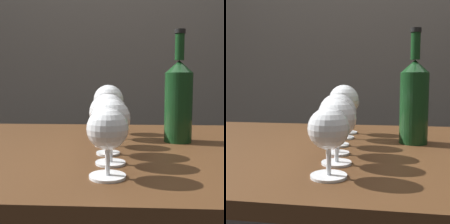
{
  "view_description": "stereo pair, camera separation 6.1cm",
  "coord_description": "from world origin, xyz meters",
  "views": [
    {
      "loc": [
        0.04,
        -0.78,
        0.93
      ],
      "look_at": [
        0.0,
        -0.18,
        0.87
      ],
      "focal_mm": 47.11,
      "sensor_mm": 36.0,
      "label": 1
    },
    {
      "loc": [
        0.1,
        -0.78,
        0.93
      ],
      "look_at": [
        0.0,
        -0.18,
        0.87
      ],
      "focal_mm": 47.11,
      "sensor_mm": 36.0,
      "label": 2
    }
  ],
  "objects": [
    {
      "name": "back_wall",
      "position": [
        0.0,
        1.09,
        1.3
      ],
      "size": [
        5.0,
        0.08,
        2.6
      ],
      "primitive_type": "cube",
      "color": "#59544F",
      "rests_on": "ground_plane"
    },
    {
      "name": "dining_table",
      "position": [
        0.0,
        0.0,
        0.66
      ],
      "size": [
        1.31,
        0.78,
        0.76
      ],
      "color": "#472B16",
      "rests_on": "ground_plane"
    },
    {
      "name": "wine_glass_cabernet",
      "position": [
        0.0,
        -0.18,
        0.85
      ],
      "size": [
        0.08,
        0.08,
        0.14
      ],
      "color": "white",
      "rests_on": "dining_table"
    },
    {
      "name": "wine_glass_pinot",
      "position": [
        -0.02,
        0.0,
        0.85
      ],
      "size": [
        0.08,
        0.08,
        0.13
      ],
      "color": "white",
      "rests_on": "dining_table"
    },
    {
      "name": "wine_glass_white",
      "position": [
        -0.02,
        0.1,
        0.87
      ],
      "size": [
        0.09,
        0.09,
        0.16
      ],
      "color": "white",
      "rests_on": "dining_table"
    },
    {
      "name": "wine_bottle",
      "position": [
        0.18,
        0.06,
        0.88
      ],
      "size": [
        0.08,
        0.08,
        0.32
      ],
      "color": "#143819",
      "rests_on": "dining_table"
    },
    {
      "name": "wine_glass_port",
      "position": [
        -0.0,
        -0.26,
        0.84
      ],
      "size": [
        0.08,
        0.08,
        0.13
      ],
      "color": "white",
      "rests_on": "dining_table"
    },
    {
      "name": "wine_glass_rose",
      "position": [
        -0.02,
        0.19,
        0.86
      ],
      "size": [
        0.08,
        0.08,
        0.15
      ],
      "color": "white",
      "rests_on": "dining_table"
    },
    {
      "name": "wine_glass_merlot",
      "position": [
        -0.01,
        -0.09,
        0.85
      ],
      "size": [
        0.09,
        0.09,
        0.15
      ],
      "color": "white",
      "rests_on": "dining_table"
    }
  ]
}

